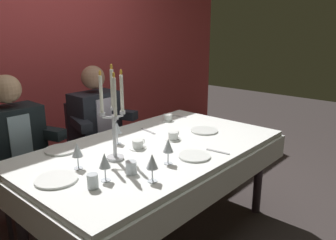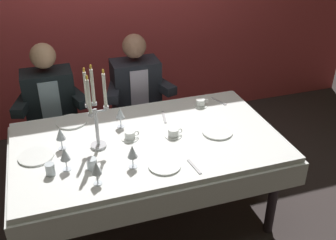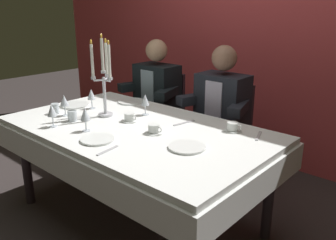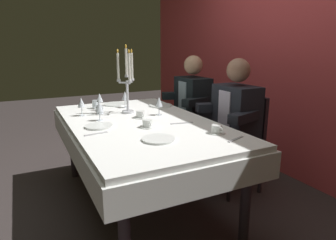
{
  "view_description": "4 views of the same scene",
  "coord_description": "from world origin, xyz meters",
  "px_view_note": "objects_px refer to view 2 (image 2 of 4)",
  "views": [
    {
      "loc": [
        -1.63,
        -1.57,
        1.57
      ],
      "look_at": [
        0.21,
        0.05,
        0.88
      ],
      "focal_mm": 35.49,
      "sensor_mm": 36.0,
      "label": 1
    },
    {
      "loc": [
        -0.62,
        -2.36,
        2.29
      ],
      "look_at": [
        0.17,
        0.06,
        0.84
      ],
      "focal_mm": 42.86,
      "sensor_mm": 36.0,
      "label": 2
    },
    {
      "loc": [
        1.73,
        -1.61,
        1.55
      ],
      "look_at": [
        0.22,
        0.09,
        0.81
      ],
      "focal_mm": 38.0,
      "sensor_mm": 36.0,
      "label": 3
    },
    {
      "loc": [
        2.24,
        -0.86,
        1.36
      ],
      "look_at": [
        0.3,
        0.1,
        0.81
      ],
      "focal_mm": 32.07,
      "sensor_mm": 36.0,
      "label": 4
    }
  ],
  "objects_px": {
    "water_tumbler_0": "(50,169)",
    "wine_glass_3": "(96,168)",
    "seated_diner_1": "(136,88)",
    "dinner_plate_1": "(217,132)",
    "coffee_cup_0": "(130,136)",
    "dinner_plate_0": "(165,165)",
    "dinner_plate_2": "(71,122)",
    "coffee_cup_1": "(200,103)",
    "wine_glass_4": "(132,152)",
    "wine_glass_2": "(65,155)",
    "wine_glass_1": "(120,113)",
    "wine_glass_0": "(60,135)",
    "dinner_plate_3": "(36,156)",
    "dining_table": "(148,153)",
    "candelabra": "(95,112)",
    "coffee_cup_2": "(174,133)",
    "water_tumbler_1": "(92,164)",
    "seated_diner_0": "(50,100)"
  },
  "relations": [
    {
      "from": "dinner_plate_0",
      "to": "wine_glass_1",
      "type": "bearing_deg",
      "value": 105.47
    },
    {
      "from": "wine_glass_4",
      "to": "coffee_cup_2",
      "type": "relative_size",
      "value": 1.24
    },
    {
      "from": "dinner_plate_0",
      "to": "water_tumbler_0",
      "type": "height_order",
      "value": "water_tumbler_0"
    },
    {
      "from": "wine_glass_0",
      "to": "wine_glass_3",
      "type": "bearing_deg",
      "value": -69.68
    },
    {
      "from": "wine_glass_4",
      "to": "water_tumbler_0",
      "type": "height_order",
      "value": "wine_glass_4"
    },
    {
      "from": "dinner_plate_3",
      "to": "coffee_cup_2",
      "type": "bearing_deg",
      "value": -2.26
    },
    {
      "from": "dining_table",
      "to": "wine_glass_3",
      "type": "bearing_deg",
      "value": -137.54
    },
    {
      "from": "wine_glass_2",
      "to": "water_tumbler_1",
      "type": "bearing_deg",
      "value": -14.65
    },
    {
      "from": "dining_table",
      "to": "wine_glass_4",
      "type": "xyz_separation_m",
      "value": [
        -0.18,
        -0.29,
        0.23
      ]
    },
    {
      "from": "wine_glass_1",
      "to": "candelabra",
      "type": "bearing_deg",
      "value": -133.01
    },
    {
      "from": "dinner_plate_2",
      "to": "coffee_cup_1",
      "type": "height_order",
      "value": "coffee_cup_1"
    },
    {
      "from": "dinner_plate_0",
      "to": "coffee_cup_0",
      "type": "xyz_separation_m",
      "value": [
        -0.13,
        0.4,
        0.02
      ]
    },
    {
      "from": "dinner_plate_2",
      "to": "seated_diner_1",
      "type": "distance_m",
      "value": 0.79
    },
    {
      "from": "dinner_plate_1",
      "to": "coffee_cup_0",
      "type": "xyz_separation_m",
      "value": [
        -0.63,
        0.12,
        0.02
      ]
    },
    {
      "from": "dining_table",
      "to": "wine_glass_0",
      "type": "xyz_separation_m",
      "value": [
        -0.59,
        0.07,
        0.23
      ]
    },
    {
      "from": "wine_glass_0",
      "to": "seated_diner_0",
      "type": "relative_size",
      "value": 0.13
    },
    {
      "from": "dining_table",
      "to": "dinner_plate_1",
      "type": "relative_size",
      "value": 8.64
    },
    {
      "from": "dinner_plate_0",
      "to": "water_tumbler_0",
      "type": "distance_m",
      "value": 0.72
    },
    {
      "from": "coffee_cup_1",
      "to": "dinner_plate_0",
      "type": "bearing_deg",
      "value": -127.18
    },
    {
      "from": "dining_table",
      "to": "wine_glass_3",
      "type": "distance_m",
      "value": 0.62
    },
    {
      "from": "dinner_plate_1",
      "to": "seated_diner_0",
      "type": "height_order",
      "value": "seated_diner_0"
    },
    {
      "from": "wine_glass_0",
      "to": "wine_glass_1",
      "type": "relative_size",
      "value": 1.0
    },
    {
      "from": "wine_glass_4",
      "to": "coffee_cup_0",
      "type": "distance_m",
      "value": 0.36
    },
    {
      "from": "wine_glass_1",
      "to": "coffee_cup_1",
      "type": "xyz_separation_m",
      "value": [
        0.7,
        0.13,
        -0.09
      ]
    },
    {
      "from": "water_tumbler_0",
      "to": "wine_glass_3",
      "type": "bearing_deg",
      "value": -34.32
    },
    {
      "from": "dinner_plate_1",
      "to": "seated_diner_1",
      "type": "bearing_deg",
      "value": 111.64
    },
    {
      "from": "wine_glass_0",
      "to": "seated_diner_1",
      "type": "xyz_separation_m",
      "value": [
        0.73,
        0.81,
        -0.12
      ]
    },
    {
      "from": "candelabra",
      "to": "dinner_plate_0",
      "type": "height_order",
      "value": "candelabra"
    },
    {
      "from": "dinner_plate_0",
      "to": "water_tumbler_1",
      "type": "xyz_separation_m",
      "value": [
        -0.45,
        0.12,
        0.03
      ]
    },
    {
      "from": "wine_glass_1",
      "to": "coffee_cup_0",
      "type": "xyz_separation_m",
      "value": [
        0.03,
        -0.19,
        -0.09
      ]
    },
    {
      "from": "dinner_plate_0",
      "to": "wine_glass_2",
      "type": "height_order",
      "value": "wine_glass_2"
    },
    {
      "from": "wine_glass_2",
      "to": "coffee_cup_1",
      "type": "bearing_deg",
      "value": 25.59
    },
    {
      "from": "wine_glass_1",
      "to": "coffee_cup_0",
      "type": "bearing_deg",
      "value": -81.79
    },
    {
      "from": "dinner_plate_0",
      "to": "coffee_cup_0",
      "type": "distance_m",
      "value": 0.42
    },
    {
      "from": "dinner_plate_0",
      "to": "coffee_cup_1",
      "type": "bearing_deg",
      "value": 52.82
    },
    {
      "from": "candelabra",
      "to": "water_tumbler_1",
      "type": "relative_size",
      "value": 8.03
    },
    {
      "from": "wine_glass_3",
      "to": "water_tumbler_0",
      "type": "distance_m",
      "value": 0.33
    },
    {
      "from": "dinner_plate_1",
      "to": "coffee_cup_0",
      "type": "bearing_deg",
      "value": 169.06
    },
    {
      "from": "wine_glass_2",
      "to": "coffee_cup_2",
      "type": "bearing_deg",
      "value": 12.15
    },
    {
      "from": "dinner_plate_2",
      "to": "coffee_cup_2",
      "type": "bearing_deg",
      "value": -32.31
    },
    {
      "from": "candelabra",
      "to": "dinner_plate_2",
      "type": "distance_m",
      "value": 0.51
    },
    {
      "from": "water_tumbler_0",
      "to": "seated_diner_1",
      "type": "height_order",
      "value": "seated_diner_1"
    },
    {
      "from": "dinner_plate_1",
      "to": "dinner_plate_2",
      "type": "bearing_deg",
      "value": 154.09
    },
    {
      "from": "dinner_plate_3",
      "to": "coffee_cup_1",
      "type": "xyz_separation_m",
      "value": [
        1.33,
        0.34,
        0.02
      ]
    },
    {
      "from": "water_tumbler_1",
      "to": "coffee_cup_0",
      "type": "bearing_deg",
      "value": 41.07
    },
    {
      "from": "water_tumbler_0",
      "to": "coffee_cup_0",
      "type": "bearing_deg",
      "value": 24.02
    },
    {
      "from": "seated_diner_0",
      "to": "seated_diner_1",
      "type": "xyz_separation_m",
      "value": [
        0.76,
        0.0,
        0.0
      ]
    },
    {
      "from": "dinner_plate_0",
      "to": "water_tumbler_0",
      "type": "xyz_separation_m",
      "value": [
        -0.71,
        0.14,
        0.03
      ]
    },
    {
      "from": "coffee_cup_0",
      "to": "coffee_cup_2",
      "type": "bearing_deg",
      "value": -11.98
    },
    {
      "from": "wine_glass_0",
      "to": "candelabra",
      "type": "bearing_deg",
      "value": -13.0
    }
  ]
}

